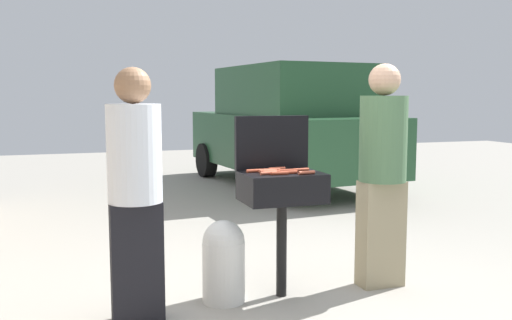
# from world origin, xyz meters

# --- Properties ---
(ground_plane) EXTENTS (24.00, 24.00, 0.00)m
(ground_plane) POSITION_xyz_m (0.00, 0.00, 0.00)
(ground_plane) COLOR #9E998E
(bbq_grill) EXTENTS (0.60, 0.44, 0.96)m
(bbq_grill) POSITION_xyz_m (-0.20, 0.16, 0.81)
(bbq_grill) COLOR black
(bbq_grill) RESTS_ON ground
(grill_lid_open) EXTENTS (0.60, 0.05, 0.42)m
(grill_lid_open) POSITION_xyz_m (-0.20, 0.38, 1.17)
(grill_lid_open) COLOR black
(grill_lid_open) RESTS_ON bbq_grill
(hot_dog_0) EXTENTS (0.13, 0.04, 0.03)m
(hot_dog_0) POSITION_xyz_m (-0.03, 0.17, 0.97)
(hot_dog_0) COLOR #AD4228
(hot_dog_0) RESTS_ON bbq_grill
(hot_dog_1) EXTENTS (0.13, 0.03, 0.03)m
(hot_dog_1) POSITION_xyz_m (-0.29, 0.13, 0.97)
(hot_dog_1) COLOR #B74C33
(hot_dog_1) RESTS_ON bbq_grill
(hot_dog_2) EXTENTS (0.13, 0.04, 0.03)m
(hot_dog_2) POSITION_xyz_m (-0.30, 0.16, 0.97)
(hot_dog_2) COLOR #AD4228
(hot_dog_2) RESTS_ON bbq_grill
(hot_dog_3) EXTENTS (0.13, 0.04, 0.03)m
(hot_dog_3) POSITION_xyz_m (-0.06, 0.01, 0.97)
(hot_dog_3) COLOR #C6593D
(hot_dog_3) RESTS_ON bbq_grill
(hot_dog_4) EXTENTS (0.13, 0.04, 0.03)m
(hot_dog_4) POSITION_xyz_m (-0.33, 0.08, 0.97)
(hot_dog_4) COLOR #C6593D
(hot_dog_4) RESTS_ON bbq_grill
(hot_dog_5) EXTENTS (0.13, 0.03, 0.03)m
(hot_dog_5) POSITION_xyz_m (-0.19, 0.29, 0.97)
(hot_dog_5) COLOR #B74C33
(hot_dog_5) RESTS_ON bbq_grill
(hot_dog_6) EXTENTS (0.13, 0.04, 0.03)m
(hot_dog_6) POSITION_xyz_m (-0.25, 0.23, 0.97)
(hot_dog_6) COLOR #C6593D
(hot_dog_6) RESTS_ON bbq_grill
(hot_dog_7) EXTENTS (0.13, 0.04, 0.03)m
(hot_dog_7) POSITION_xyz_m (-0.15, 0.16, 0.97)
(hot_dog_7) COLOR #AD4228
(hot_dog_7) RESTS_ON bbq_grill
(hot_dog_8) EXTENTS (0.13, 0.04, 0.03)m
(hot_dog_8) POSITION_xyz_m (-0.18, 0.07, 0.97)
(hot_dog_8) COLOR #AD4228
(hot_dog_8) RESTS_ON bbq_grill
(hot_dog_9) EXTENTS (0.13, 0.04, 0.03)m
(hot_dog_9) POSITION_xyz_m (-0.26, 0.04, 0.97)
(hot_dog_9) COLOR #AD4228
(hot_dog_9) RESTS_ON bbq_grill
(hot_dog_10) EXTENTS (0.13, 0.04, 0.03)m
(hot_dog_10) POSITION_xyz_m (-0.39, 0.23, 0.97)
(hot_dog_10) COLOR #AD4228
(hot_dog_10) RESTS_ON bbq_grill
(hot_dog_11) EXTENTS (0.13, 0.04, 0.03)m
(hot_dog_11) POSITION_xyz_m (-0.30, 0.19, 0.97)
(hot_dog_11) COLOR #C6593D
(hot_dog_11) RESTS_ON bbq_grill
(propane_tank) EXTENTS (0.32, 0.32, 0.62)m
(propane_tank) POSITION_xyz_m (-0.65, 0.18, 0.32)
(propane_tank) COLOR silver
(propane_tank) RESTS_ON ground
(person_left) EXTENTS (0.36, 0.36, 1.72)m
(person_left) POSITION_xyz_m (-1.30, 0.01, 0.93)
(person_left) COLOR black
(person_left) RESTS_ON ground
(person_right) EXTENTS (0.37, 0.37, 1.78)m
(person_right) POSITION_xyz_m (0.65, 0.13, 0.97)
(person_right) COLOR gray
(person_right) RESTS_ON ground
(parked_minivan) EXTENTS (2.39, 4.57, 2.02)m
(parked_minivan) POSITION_xyz_m (1.83, 5.10, 1.03)
(parked_minivan) COLOR #234C2D
(parked_minivan) RESTS_ON ground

